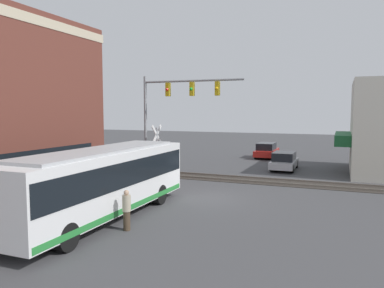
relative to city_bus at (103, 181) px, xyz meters
name	(u,v)px	position (x,y,z in m)	size (l,w,h in m)	color
ground_plane	(205,198)	(5.42, -2.80, -1.72)	(120.00, 120.00, 0.00)	#424244
city_bus	(103,181)	(0.00, 0.00, 0.00)	(10.95, 2.59, 3.11)	white
traffic_signal_gantry	(173,103)	(9.56, 1.05, 3.56)	(0.42, 7.14, 7.14)	gray
crossing_signal	(157,146)	(9.44, 2.23, 0.58)	(1.41, 1.18, 3.81)	gray
rail_track_near	(234,179)	(11.42, -2.80, -1.69)	(2.60, 60.00, 0.15)	#332D28
parked_car_silver	(284,162)	(16.94, -5.40, -1.04)	(4.41, 1.82, 1.46)	#B7B7BC
parked_car_red	(267,151)	(24.16, -2.60, -1.01)	(4.62, 1.82, 1.53)	#B21E19
pedestrian_near_bus	(127,210)	(-0.97, -1.81, -0.89)	(0.34, 0.34, 1.64)	#473828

